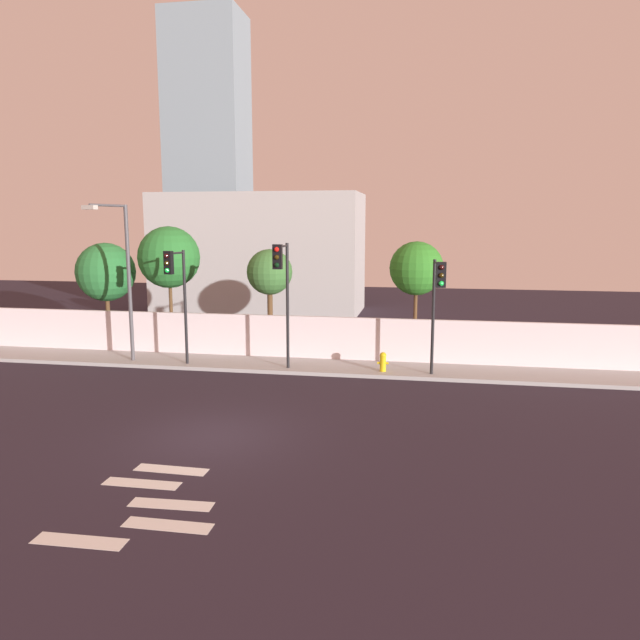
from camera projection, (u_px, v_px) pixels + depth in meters
ground_plane at (214, 436)px, 16.78m from camera, size 80.00×80.00×0.00m
sidewalk at (283, 365)px, 24.73m from camera, size 36.00×2.40×0.15m
perimeter_wall at (289, 336)px, 25.83m from camera, size 36.00×0.18×1.80m
crosswalk_marking at (148, 502)px, 12.79m from camera, size 3.19×3.88×0.01m
traffic_light_left at (437, 293)px, 21.70m from camera, size 0.45×1.76×4.39m
traffic_light_center at (176, 283)px, 23.73m from camera, size 0.47×1.20×4.66m
traffic_light_right at (282, 279)px, 22.65m from camera, size 0.34×1.81×4.97m
street_lamp_curbside at (123, 269)px, 24.49m from camera, size 0.87×2.15×6.46m
fire_hydrant at (383, 361)px, 23.39m from camera, size 0.44×0.26×0.76m
roadside_tree_leftmost at (106, 272)px, 27.90m from camera, size 2.72×2.72×4.98m
roadside_tree_midleft at (169, 257)px, 27.24m from camera, size 2.80×2.80×5.74m
roadside_tree_midright at (270, 273)px, 26.53m from camera, size 2.02×2.02×4.74m
roadside_tree_rightmost at (416, 269)px, 25.38m from camera, size 2.28×2.28×5.12m
low_building_distant at (260, 253)px, 39.87m from camera, size 13.41×6.00×7.77m
tower_on_skyline at (209, 156)px, 51.65m from camera, size 6.43×5.00×23.19m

